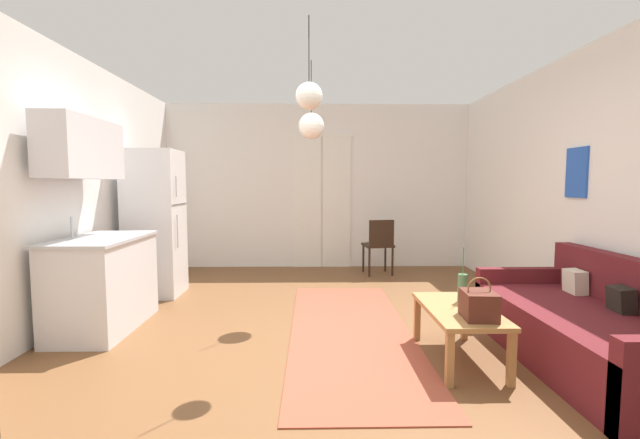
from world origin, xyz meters
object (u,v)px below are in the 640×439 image
Objects in this scene: refrigerator at (155,223)px; accent_chair at (379,243)px; couch at (597,332)px; handbag at (479,305)px; pendant_lamp_far at (311,126)px; bamboo_vase at (462,288)px; coffee_table at (459,315)px; pendant_lamp_near at (309,96)px.

refrigerator is 2.12× the size of accent_chair.
accent_chair is at bearing 20.03° from refrigerator.
couch is at bearing 100.99° from accent_chair.
accent_chair is (-0.17, 3.39, -0.03)m from handbag.
pendant_lamp_far is (-2.17, 1.50, 1.74)m from couch.
refrigerator reaches higher than bamboo_vase.
bamboo_vase is 2.98m from accent_chair.
pendant_lamp_near is at bearing 170.80° from coffee_table.
bamboo_vase is at bearing -30.76° from refrigerator.
pendant_lamp_near is 0.88× the size of pendant_lamp_far.
coffee_table is at bearing -50.14° from pendant_lamp_far.
couch is 2.05× the size of coffee_table.
coffee_table is 1.13× the size of accent_chair.
bamboo_vase is at bearing -44.69° from pendant_lamp_far.
refrigerator reaches higher than accent_chair.
pendant_lamp_near and pendant_lamp_far have the same top height.
coffee_table is 3.75m from refrigerator.
refrigerator reaches higher than couch.
handbag is at bearing -171.67° from couch.
bamboo_vase is at bearing 85.46° from handbag.
bamboo_vase is 0.55× the size of pendant_lamp_far.
coffee_table is at bearing -33.51° from refrigerator.
coffee_table is (-1.02, 0.12, 0.10)m from couch.
handbag is 3.92m from refrigerator.
couch is 4.69m from refrigerator.
handbag is 0.42× the size of pendant_lamp_near.
bamboo_vase is at bearing -1.37° from pendant_lamp_near.
pendant_lamp_near is (-1.25, 0.03, 1.53)m from bamboo_vase.
pendant_lamp_far is at bearing 145.33° from couch.
couch is at bearing -8.09° from pendant_lamp_near.
refrigerator reaches higher than coffee_table.
pendant_lamp_near reaches higher than handbag.
refrigerator is at bearing 136.02° from pendant_lamp_near.
couch is 2.74× the size of pendant_lamp_near.
pendant_lamp_near is (-1.21, 0.45, 1.55)m from handbag.
bamboo_vase is (0.08, 0.16, 0.17)m from coffee_table.
accent_chair is at bearing 92.92° from handbag.
pendant_lamp_near is at bearing 159.57° from handbag.
coffee_table is at bearing -9.20° from pendant_lamp_near.
handbag is at bearing -94.54° from bamboo_vase.
coffee_table is at bearing -117.16° from bamboo_vase.
pendant_lamp_near is (-2.18, 0.31, 1.81)m from couch.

